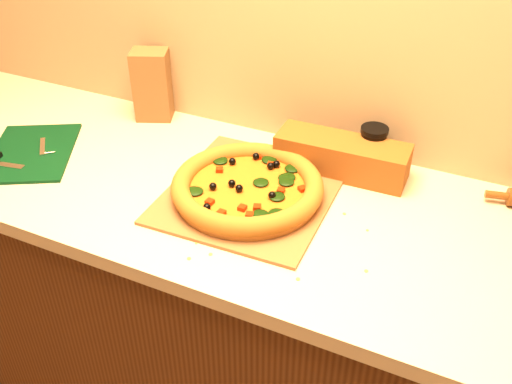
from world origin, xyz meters
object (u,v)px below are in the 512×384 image
object	(u,v)px
pizza	(247,187)
dark_jar	(372,147)
pizza_peel	(254,189)
cutting_board	(30,152)

from	to	relation	value
pizza	dark_jar	world-z (taller)	dark_jar
dark_jar	pizza	bearing A→B (deg)	-130.30
pizza	dark_jar	size ratio (longest dim) A/B	3.22
pizza_peel	pizza	size ratio (longest dim) A/B	1.62
cutting_board	dark_jar	distance (m)	0.95
pizza	dark_jar	bearing A→B (deg)	49.70
pizza	cutting_board	distance (m)	0.65
pizza_peel	cutting_board	distance (m)	0.65
cutting_board	dark_jar	xyz separation A→B (m)	(0.88, 0.34, 0.05)
cutting_board	pizza_peel	bearing A→B (deg)	-19.89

